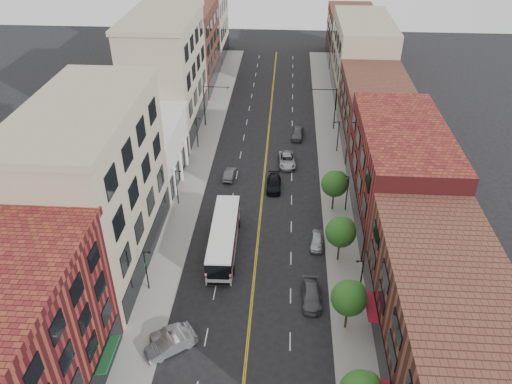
% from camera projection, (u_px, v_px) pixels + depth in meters
% --- Properties ---
extents(ground, '(220.00, 220.00, 0.00)m').
position_uv_depth(ground, '(246.00, 357.00, 45.68)').
color(ground, black).
rests_on(ground, ground).
extents(sidewalk_left, '(4.00, 110.00, 0.15)m').
position_uv_depth(sidewalk_left, '(199.00, 163.00, 75.43)').
color(sidewalk_left, gray).
rests_on(sidewalk_left, ground).
extents(sidewalk_right, '(4.00, 110.00, 0.15)m').
position_uv_depth(sidewalk_right, '(332.00, 167.00, 74.34)').
color(sidewalk_right, gray).
rests_on(sidewalk_right, ground).
extents(bldg_l_redbrick, '(10.00, 16.00, 14.00)m').
position_uv_depth(bldg_l_redbrick, '(15.00, 349.00, 37.77)').
color(bldg_l_redbrick, maroon).
rests_on(bldg_l_redbrick, ground).
extents(bldg_l_tanoffice, '(10.00, 22.00, 18.00)m').
position_uv_depth(bldg_l_tanoffice, '(95.00, 191.00, 52.55)').
color(bldg_l_tanoffice, gray).
rests_on(bldg_l_tanoffice, ground).
extents(bldg_l_white, '(10.00, 14.00, 8.00)m').
position_uv_depth(bldg_l_white, '(144.00, 151.00, 70.32)').
color(bldg_l_white, silver).
rests_on(bldg_l_white, ground).
extents(bldg_l_far_a, '(10.00, 20.00, 18.00)m').
position_uv_depth(bldg_l_far_a, '(166.00, 75.00, 81.80)').
color(bldg_l_far_a, gray).
rests_on(bldg_l_far_a, ground).
extents(bldg_l_far_b, '(10.00, 20.00, 15.00)m').
position_uv_depth(bldg_l_far_b, '(189.00, 47.00, 99.33)').
color(bldg_l_far_b, brown).
rests_on(bldg_l_far_b, ground).
extents(bldg_l_far_c, '(10.00, 16.00, 20.00)m').
position_uv_depth(bldg_l_far_c, '(202.00, 12.00, 113.00)').
color(bldg_l_far_c, gray).
rests_on(bldg_l_far_c, ground).
extents(bldg_r_near, '(10.00, 26.00, 10.00)m').
position_uv_depth(bldg_r_near, '(446.00, 328.00, 42.02)').
color(bldg_r_near, brown).
rests_on(bldg_r_near, ground).
extents(bldg_r_mid, '(10.00, 22.00, 12.00)m').
position_uv_depth(bldg_r_mid, '(399.00, 173.00, 61.53)').
color(bldg_r_mid, maroon).
rests_on(bldg_r_mid, ground).
extents(bldg_r_far_a, '(10.00, 20.00, 10.00)m').
position_uv_depth(bldg_r_far_a, '(375.00, 111.00, 79.62)').
color(bldg_r_far_a, brown).
rests_on(bldg_r_far_a, ground).
extents(bldg_r_far_b, '(10.00, 22.00, 14.00)m').
position_uv_depth(bldg_r_far_b, '(362.00, 56.00, 96.08)').
color(bldg_r_far_b, gray).
rests_on(bldg_r_far_b, ground).
extents(bldg_r_far_c, '(10.00, 18.00, 11.00)m').
position_uv_depth(bldg_r_far_c, '(351.00, 35.00, 113.61)').
color(bldg_r_far_c, brown).
rests_on(bldg_r_far_c, ground).
extents(tree_r_1, '(3.40, 3.40, 5.59)m').
position_uv_depth(tree_r_1, '(350.00, 297.00, 46.31)').
color(tree_r_1, black).
rests_on(tree_r_1, sidewalk_right).
extents(tree_r_2, '(3.40, 3.40, 5.59)m').
position_uv_depth(tree_r_2, '(342.00, 231.00, 54.67)').
color(tree_r_2, black).
rests_on(tree_r_2, sidewalk_right).
extents(tree_r_3, '(3.40, 3.40, 5.59)m').
position_uv_depth(tree_r_3, '(335.00, 183.00, 63.02)').
color(tree_r_3, black).
rests_on(tree_r_3, sidewalk_right).
extents(lamp_l_1, '(0.81, 0.55, 5.05)m').
position_uv_depth(lamp_l_1, '(146.00, 268.00, 51.34)').
color(lamp_l_1, black).
rests_on(lamp_l_1, sidewalk_left).
extents(lamp_l_2, '(0.81, 0.55, 5.05)m').
position_uv_depth(lamp_l_2, '(177.00, 185.00, 64.71)').
color(lamp_l_2, black).
rests_on(lamp_l_2, sidewalk_left).
extents(lamp_l_3, '(0.81, 0.55, 5.05)m').
position_uv_depth(lamp_l_3, '(197.00, 131.00, 78.08)').
color(lamp_l_3, black).
rests_on(lamp_l_3, sidewalk_left).
extents(lamp_r_1, '(0.81, 0.55, 5.05)m').
position_uv_depth(lamp_r_1, '(361.00, 278.00, 50.14)').
color(lamp_r_1, black).
rests_on(lamp_r_1, sidewalk_right).
extents(lamp_r_2, '(0.81, 0.55, 5.05)m').
position_uv_depth(lamp_r_2, '(347.00, 191.00, 63.51)').
color(lamp_r_2, black).
rests_on(lamp_r_2, sidewalk_right).
extents(lamp_r_3, '(0.81, 0.55, 5.05)m').
position_uv_depth(lamp_r_3, '(338.00, 135.00, 76.88)').
color(lamp_r_3, black).
rests_on(lamp_r_3, sidewalk_right).
extents(signal_mast_left, '(4.49, 0.18, 7.20)m').
position_uv_depth(signal_mast_left, '(208.00, 101.00, 83.81)').
color(signal_mast_left, black).
rests_on(signal_mast_left, sidewalk_left).
extents(signal_mast_right, '(4.49, 0.18, 7.20)m').
position_uv_depth(signal_mast_right, '(331.00, 104.00, 82.69)').
color(signal_mast_right, black).
rests_on(signal_mast_right, sidewalk_right).
extents(city_bus, '(3.33, 12.92, 3.30)m').
position_uv_depth(city_bus, '(224.00, 236.00, 57.50)').
color(city_bus, silver).
rests_on(city_bus, ground).
extents(car_angle_a, '(4.20, 3.17, 1.33)m').
position_uv_depth(car_angle_a, '(170.00, 332.00, 47.20)').
color(car_angle_a, '#BABDC3').
rests_on(car_angle_a, ground).
extents(car_angle_b, '(4.92, 4.26, 1.60)m').
position_uv_depth(car_angle_b, '(171.00, 344.00, 45.88)').
color(car_angle_b, '#B3B5BB').
rests_on(car_angle_b, ground).
extents(car_parked_mid, '(2.12, 4.89, 1.40)m').
position_uv_depth(car_parked_mid, '(311.00, 295.00, 51.22)').
color(car_parked_mid, '#4C4C51').
rests_on(car_parked_mid, ground).
extents(car_parked_far, '(1.79, 3.90, 1.30)m').
position_uv_depth(car_parked_far, '(317.00, 241.00, 58.80)').
color(car_parked_far, '#AAADB1').
rests_on(car_parked_far, ground).
extents(car_lane_behind, '(1.62, 3.95, 1.27)m').
position_uv_depth(car_lane_behind, '(230.00, 174.00, 71.60)').
color(car_lane_behind, '#4E4E53').
rests_on(car_lane_behind, ground).
extents(car_lane_a, '(2.03, 4.87, 1.41)m').
position_uv_depth(car_lane_a, '(274.00, 184.00, 69.27)').
color(car_lane_a, black).
rests_on(car_lane_a, ground).
extents(car_lane_b, '(2.89, 5.49, 1.47)m').
position_uv_depth(car_lane_b, '(287.00, 160.00, 74.83)').
color(car_lane_b, '#A4A6AB').
rests_on(car_lane_b, ground).
extents(car_lane_c, '(2.36, 4.79, 1.57)m').
position_uv_depth(car_lane_c, '(298.00, 133.00, 82.27)').
color(car_lane_c, '#504F54').
rests_on(car_lane_c, ground).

